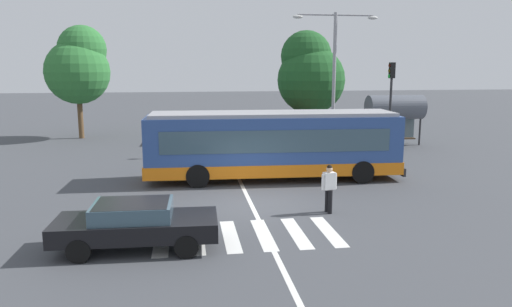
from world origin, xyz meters
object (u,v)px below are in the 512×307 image
(parked_car_black, at_px, (258,131))
(background_tree_left, at_px, (79,65))
(parked_car_blue, at_px, (178,132))
(bus_stop_shelter, at_px, (395,108))
(city_transit_bus, at_px, (273,145))
(twin_arm_street_lamp, at_px, (334,66))
(background_tree_right, at_px, (310,73))
(pedestrian_crossing_street, at_px, (329,186))
(traffic_light_far_corner, at_px, (391,93))
(foreground_sedan, at_px, (136,223))
(parked_car_red, at_px, (293,129))
(parked_car_teal, at_px, (219,131))

(parked_car_black, xyz_separation_m, background_tree_left, (-12.07, 3.56, 4.34))
(parked_car_blue, height_order, bus_stop_shelter, bus_stop_shelter)
(city_transit_bus, relative_size, parked_car_blue, 2.53)
(parked_car_black, distance_m, twin_arm_street_lamp, 7.34)
(twin_arm_street_lamp, bearing_deg, background_tree_right, 86.72)
(pedestrian_crossing_street, relative_size, traffic_light_far_corner, 0.33)
(foreground_sedan, bearing_deg, city_transit_bus, 55.72)
(traffic_light_far_corner, bearing_deg, background_tree_left, 155.05)
(twin_arm_street_lamp, bearing_deg, background_tree_left, 152.95)
(parked_car_black, xyz_separation_m, background_tree_right, (4.22, 2.66, 3.80))
(city_transit_bus, height_order, background_tree_left, background_tree_left)
(parked_car_red, distance_m, traffic_light_far_corner, 7.97)
(pedestrian_crossing_street, height_order, parked_car_teal, pedestrian_crossing_street)
(parked_car_blue, distance_m, bus_stop_shelter, 14.26)
(parked_car_blue, bearing_deg, bus_stop_shelter, -12.73)
(pedestrian_crossing_street, distance_m, parked_car_black, 16.31)
(parked_car_blue, xyz_separation_m, twin_arm_street_lamp, (9.18, -4.83, 4.32))
(pedestrian_crossing_street, distance_m, bus_stop_shelter, 15.94)
(pedestrian_crossing_street, bearing_deg, traffic_light_far_corner, 57.65)
(bus_stop_shelter, distance_m, twin_arm_street_lamp, 5.62)
(city_transit_bus, distance_m, bus_stop_shelter, 12.47)
(pedestrian_crossing_street, relative_size, parked_car_black, 0.38)
(traffic_light_far_corner, height_order, twin_arm_street_lamp, twin_arm_street_lamp)
(foreground_sedan, distance_m, parked_car_teal, 19.54)
(pedestrian_crossing_street, relative_size, bus_stop_shelter, 0.47)
(parked_car_red, bearing_deg, pedestrian_crossing_street, -98.42)
(pedestrian_crossing_street, height_order, parked_car_red, pedestrian_crossing_street)
(foreground_sedan, distance_m, traffic_light_far_corner, 19.15)
(foreground_sedan, relative_size, background_tree_right, 0.60)
(twin_arm_street_lamp, bearing_deg, city_transit_bus, -126.54)
(background_tree_right, bearing_deg, pedestrian_crossing_street, -102.40)
(city_transit_bus, height_order, pedestrian_crossing_street, city_transit_bus)
(traffic_light_far_corner, bearing_deg, city_transit_bus, -144.60)
(city_transit_bus, distance_m, parked_car_red, 12.24)
(parked_car_red, height_order, bus_stop_shelter, bus_stop_shelter)
(foreground_sedan, bearing_deg, bus_stop_shelter, 47.30)
(foreground_sedan, bearing_deg, background_tree_left, 104.48)
(parked_car_teal, relative_size, parked_car_red, 0.99)
(pedestrian_crossing_street, distance_m, parked_car_teal, 16.89)
(parked_car_teal, distance_m, background_tree_left, 10.93)
(background_tree_right, bearing_deg, parked_car_red, -130.25)
(parked_car_blue, bearing_deg, parked_car_black, -3.04)
(foreground_sedan, height_order, bus_stop_shelter, bus_stop_shelter)
(parked_car_black, relative_size, twin_arm_street_lamp, 0.56)
(parked_car_blue, height_order, parked_car_teal, same)
(pedestrian_crossing_street, height_order, background_tree_right, background_tree_right)
(city_transit_bus, bearing_deg, bus_stop_shelter, 40.90)
(pedestrian_crossing_street, relative_size, parked_car_teal, 0.38)
(foreground_sedan, height_order, parked_car_teal, same)
(pedestrian_crossing_street, bearing_deg, parked_car_teal, 98.92)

